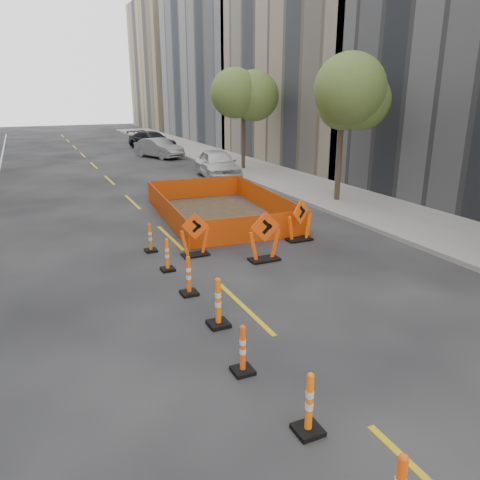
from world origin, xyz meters
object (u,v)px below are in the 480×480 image
channelizer_4 (243,349)px  chevron_sign_left (195,234)px  channelizer_8 (150,238)px  chevron_sign_center (264,236)px  channelizer_3 (309,403)px  channelizer_7 (167,255)px  channelizer_6 (189,275)px  channelizer_5 (218,302)px  chevron_sign_right (300,220)px  parked_car_near (218,164)px  parked_car_mid (159,148)px  parked_car_far (152,141)px

channelizer_4 → chevron_sign_left: bearing=78.1°
channelizer_8 → chevron_sign_center: bearing=-37.8°
channelizer_3 → channelizer_7: size_ratio=1.07×
channelizer_4 → channelizer_7: size_ratio=1.00×
channelizer_8 → chevron_sign_center: 3.64m
channelizer_7 → chevron_sign_center: chevron_sign_center is taller
channelizer_6 → chevron_sign_left: (1.10, 2.66, 0.17)m
channelizer_5 → chevron_sign_right: bearing=43.1°
parked_car_near → parked_car_mid: size_ratio=1.09×
channelizer_5 → channelizer_4: bearing=-98.4°
channelizer_7 → parked_car_far: size_ratio=0.18×
channelizer_3 → chevron_sign_center: size_ratio=0.67×
channelizer_7 → chevron_sign_right: chevron_sign_right is taller
chevron_sign_left → chevron_sign_right: size_ratio=0.94×
channelizer_8 → parked_car_mid: bearing=74.0°
channelizer_6 → chevron_sign_left: bearing=67.5°
chevron_sign_center → parked_car_mid: bearing=87.2°
channelizer_7 → parked_car_far: 29.17m
parked_car_mid → channelizer_3: bearing=-124.1°
chevron_sign_left → parked_car_near: bearing=88.3°
channelizer_8 → channelizer_7: bearing=-89.4°
parked_car_near → channelizer_5: bearing=-105.0°
channelizer_4 → channelizer_8: 7.24m
channelizer_5 → channelizer_6: bearing=91.5°
chevron_sign_center → chevron_sign_right: (1.98, 1.25, -0.03)m
channelizer_5 → parked_car_mid: size_ratio=0.26×
channelizer_3 → parked_car_mid: parked_car_mid is taller
chevron_sign_right → channelizer_6: bearing=-175.1°
parked_car_far → channelizer_3: bearing=-121.9°
channelizer_5 → parked_car_far: 32.68m
chevron_sign_center → parked_car_far: bearing=86.9°
chevron_sign_center → channelizer_4: bearing=-116.3°
channelizer_3 → chevron_sign_center: (2.82, 6.83, 0.25)m
channelizer_4 → channelizer_5: channelizer_5 is taller
channelizer_5 → channelizer_7: 3.62m
channelizer_8 → parked_car_far: size_ratio=0.18×
parked_car_mid → channelizer_5: bearing=-125.5°
channelizer_3 → parked_car_mid: 30.81m
parked_car_near → channelizer_7: bearing=-110.5°
chevron_sign_left → chevron_sign_right: (3.71, -0.02, 0.04)m
channelizer_3 → channelizer_5: size_ratio=0.91×
chevron_sign_center → parked_car_mid: size_ratio=0.35×
channelizer_3 → channelizer_4: (-0.23, 1.81, -0.03)m
chevron_sign_center → parked_car_far: 29.04m
channelizer_5 → chevron_sign_center: bearing=49.1°
channelizer_6 → parked_car_mid: (6.02, 24.78, 0.21)m
chevron_sign_right → parked_car_far: size_ratio=0.28×
channelizer_7 → channelizer_3: bearing=-89.8°
chevron_sign_right → chevron_sign_left: bearing=155.9°
parked_car_mid → parked_car_far: size_ratio=0.84×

